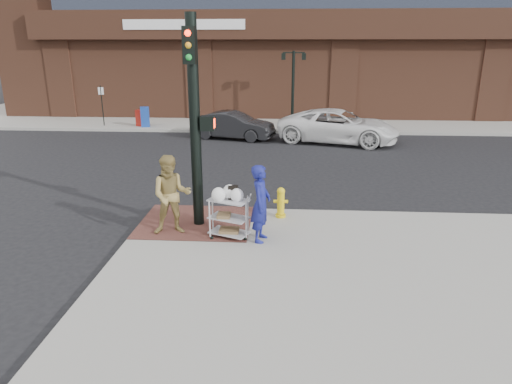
# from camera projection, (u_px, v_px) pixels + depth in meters

# --- Properties ---
(ground) EXTENTS (220.00, 220.00, 0.00)m
(ground) POSITION_uv_depth(u_px,v_px,m) (214.00, 242.00, 10.79)
(ground) COLOR black
(ground) RESTS_ON ground
(sidewalk_far) EXTENTS (65.00, 36.00, 0.15)m
(sidewalk_far) POSITION_uv_depth(u_px,v_px,m) (409.00, 97.00, 40.37)
(sidewalk_far) COLOR gray
(sidewalk_far) RESTS_ON ground
(brick_curb_ramp) EXTENTS (2.80, 2.40, 0.01)m
(brick_curb_ramp) POSITION_uv_depth(u_px,v_px,m) (196.00, 222.00, 11.64)
(brick_curb_ramp) COLOR #572D29
(brick_curb_ramp) RESTS_ON sidewalk_near
(lamp_post) EXTENTS (1.32, 0.22, 4.00)m
(lamp_post) POSITION_uv_depth(u_px,v_px,m) (293.00, 80.00, 25.05)
(lamp_post) COLOR black
(lamp_post) RESTS_ON sidewalk_far
(parking_sign) EXTENTS (0.05, 0.05, 2.20)m
(parking_sign) POSITION_uv_depth(u_px,v_px,m) (102.00, 106.00, 25.17)
(parking_sign) COLOR black
(parking_sign) RESTS_ON sidewalk_far
(traffic_signal_pole) EXTENTS (0.61, 0.51, 5.00)m
(traffic_signal_pole) POSITION_uv_depth(u_px,v_px,m) (195.00, 118.00, 10.68)
(traffic_signal_pole) COLOR black
(traffic_signal_pole) RESTS_ON sidewalk_near
(woman_blue) EXTENTS (0.53, 0.72, 1.79)m
(woman_blue) POSITION_uv_depth(u_px,v_px,m) (261.00, 204.00, 10.29)
(woman_blue) COLOR navy
(woman_blue) RESTS_ON sidewalk_near
(pedestrian_tan) EXTENTS (1.05, 0.89, 1.91)m
(pedestrian_tan) POSITION_uv_depth(u_px,v_px,m) (172.00, 195.00, 10.67)
(pedestrian_tan) COLOR olive
(pedestrian_tan) RESTS_ON sidewalk_near
(sedan_dark) EXTENTS (4.29, 2.38, 1.34)m
(sedan_dark) POSITION_uv_depth(u_px,v_px,m) (233.00, 125.00, 22.46)
(sedan_dark) COLOR black
(sedan_dark) RESTS_ON ground
(minivan_white) EXTENTS (6.11, 4.06, 1.56)m
(minivan_white) POSITION_uv_depth(u_px,v_px,m) (339.00, 126.00, 21.59)
(minivan_white) COLOR white
(minivan_white) RESTS_ON ground
(utility_cart) EXTENTS (1.02, 0.80, 1.25)m
(utility_cart) POSITION_uv_depth(u_px,v_px,m) (229.00, 214.00, 10.58)
(utility_cart) COLOR #AAAAB0
(utility_cart) RESTS_ON sidewalk_near
(fire_hydrant) EXTENTS (0.38, 0.27, 0.81)m
(fire_hydrant) POSITION_uv_depth(u_px,v_px,m) (281.00, 202.00, 11.86)
(fire_hydrant) COLOR yellow
(fire_hydrant) RESTS_ON sidewalk_near
(newsbox_red) EXTENTS (0.47, 0.45, 0.89)m
(newsbox_red) POSITION_uv_depth(u_px,v_px,m) (140.00, 118.00, 25.26)
(newsbox_red) COLOR maroon
(newsbox_red) RESTS_ON sidewalk_far
(newsbox_blue) EXTENTS (0.55, 0.52, 1.08)m
(newsbox_blue) POSITION_uv_depth(u_px,v_px,m) (145.00, 117.00, 24.96)
(newsbox_blue) COLOR #163A95
(newsbox_blue) RESTS_ON sidewalk_far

